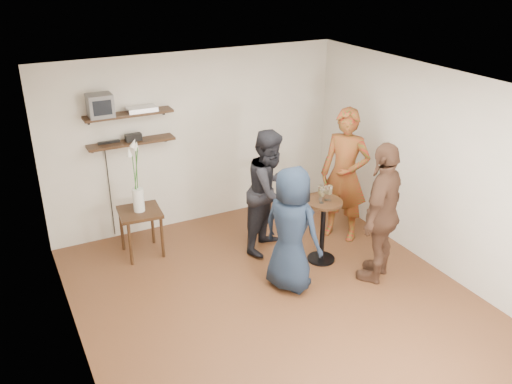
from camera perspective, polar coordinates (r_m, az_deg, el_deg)
room at (r=6.01m, az=2.42°, el=-1.23°), size 4.58×5.08×2.68m
shelf_upper at (r=7.57m, az=-13.27°, el=7.98°), size 1.20×0.25×0.04m
shelf_lower at (r=7.69m, az=-12.99°, el=5.12°), size 1.20×0.25×0.04m
crt_monitor at (r=7.45m, az=-16.12°, el=8.76°), size 0.32×0.30×0.30m
dvd_deck at (r=7.60m, az=-11.95°, el=8.54°), size 0.40×0.24×0.06m
radio at (r=7.67m, az=-12.78°, el=5.64°), size 0.22×0.10×0.10m
power_strip at (r=7.66m, az=-15.24°, el=5.08°), size 0.30×0.05×0.03m
side_table at (r=7.52m, az=-12.09°, el=-2.68°), size 0.60×0.60×0.66m
vase_lilies at (r=7.33m, az=-12.39°, el=0.39°), size 0.20×0.21×1.05m
drinks_table at (r=7.24m, az=7.06°, el=-3.21°), size 0.49×0.49×0.89m
wine_glass_fl at (r=6.99m, az=6.96°, el=-0.09°), size 0.07×0.07×0.21m
wine_glass_fr at (r=7.06m, az=7.77°, el=0.15°), size 0.07×0.07×0.21m
wine_glass_bl at (r=7.08m, az=6.80°, el=0.17°), size 0.06×0.06×0.19m
wine_glass_br at (r=7.08m, az=7.44°, el=0.13°), size 0.07×0.07×0.20m
person_plaid at (r=7.75m, az=9.33°, el=1.75°), size 0.78×0.84×1.93m
person_dark at (r=7.38m, az=1.53°, el=0.10°), size 1.07×1.02×1.73m
person_navy at (r=6.54m, az=3.75°, el=-3.98°), size 0.80×0.92×1.60m
person_brown at (r=6.86m, az=13.15°, el=-2.14°), size 1.14×0.94×1.83m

